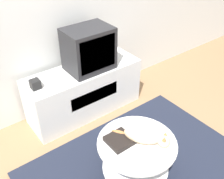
# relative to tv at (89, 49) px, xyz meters

# --- Properties ---
(ground_plane) EXTENTS (12.00, 12.00, 0.00)m
(ground_plane) POSITION_rel_tv_xyz_m (-0.16, -1.13, -0.82)
(ground_plane) COLOR #93704C
(rug) EXTENTS (2.05, 1.57, 0.02)m
(rug) POSITION_rel_tv_xyz_m (-0.16, -1.13, -0.81)
(rug) COLOR #1E2333
(rug) RESTS_ON ground_plane
(tv_stand) EXTENTS (1.35, 0.46, 0.58)m
(tv_stand) POSITION_rel_tv_xyz_m (-0.08, 0.02, -0.53)
(tv_stand) COLOR silver
(tv_stand) RESTS_ON ground_plane
(tv) EXTENTS (0.50, 0.37, 0.47)m
(tv) POSITION_rel_tv_xyz_m (0.00, 0.00, 0.00)
(tv) COLOR #232326
(tv) RESTS_ON tv_stand
(speaker) EXTENTS (0.09, 0.09, 0.09)m
(speaker) POSITION_rel_tv_xyz_m (-0.65, -0.01, -0.19)
(speaker) COLOR black
(speaker) RESTS_ON tv_stand
(coffee_table) EXTENTS (0.68, 0.68, 0.42)m
(coffee_table) POSITION_rel_tv_xyz_m (-0.24, -1.08, -0.54)
(coffee_table) COLOR #B2B2B7
(coffee_table) RESTS_ON rug
(dvd_box) EXTENTS (0.21, 0.21, 0.04)m
(dvd_box) POSITION_rel_tv_xyz_m (-0.35, -0.98, -0.36)
(dvd_box) COLOR black
(dvd_box) RESTS_ON coffee_table
(cat) EXTENTS (0.33, 0.44, 0.14)m
(cat) POSITION_rel_tv_xyz_m (-0.18, -1.11, -0.31)
(cat) COLOR beige
(cat) RESTS_ON coffee_table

